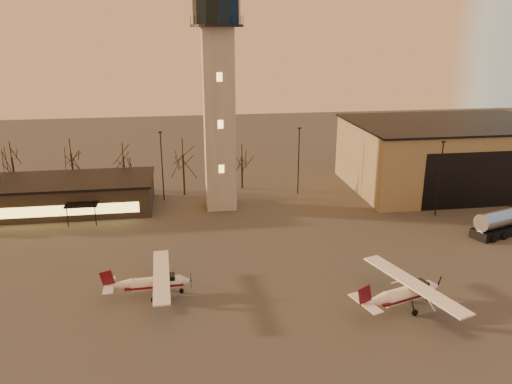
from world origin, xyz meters
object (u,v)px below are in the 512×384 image
hangar (449,155)px  fuel_truck (503,224)px  terminal (59,195)px  cessna_rear (158,285)px  control_tower (218,89)px  cessna_front (409,296)px

hangar → fuel_truck: bearing=-99.3°
terminal → cessna_rear: terminal is taller
control_tower → cessna_front: 35.97m
control_tower → fuel_truck: 39.20m
cessna_rear → terminal: bearing=116.6°
cessna_front → fuel_truck: 23.38m
cessna_front → cessna_rear: bearing=148.8°
hangar → fuel_truck: size_ratio=3.44×
cessna_front → hangar: bearing=39.6°
cessna_front → fuel_truck: cessna_front is taller
cessna_rear → control_tower: bearing=69.6°
control_tower → cessna_front: (14.23, -29.34, -15.18)m
terminal → control_tower: bearing=-5.1°
terminal → cessna_front: 47.90m
control_tower → terminal: bearing=174.9°
control_tower → terminal: 26.24m
fuel_truck → cessna_rear: bearing=173.4°
control_tower → fuel_truck: bearing=-24.8°
cessna_front → cessna_rear: 22.85m
hangar → fuel_truck: (-3.15, -19.17, -3.90)m
control_tower → cessna_rear: size_ratio=3.00×
cessna_rear → hangar: bearing=30.4°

